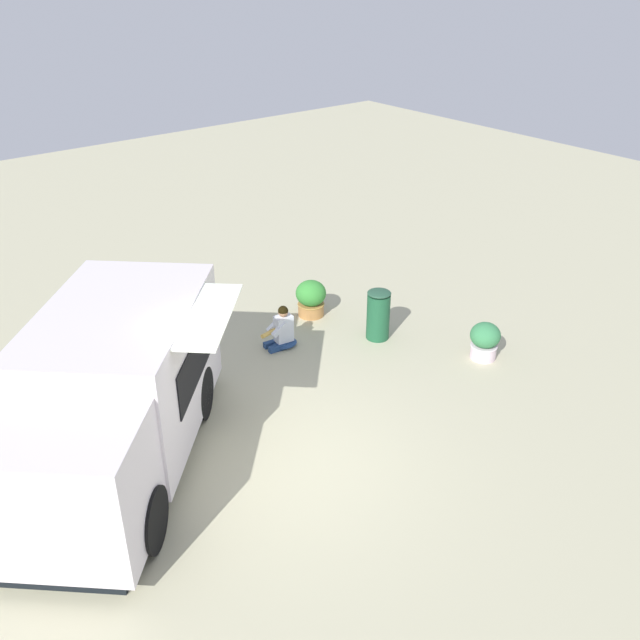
{
  "coord_description": "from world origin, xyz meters",
  "views": [
    {
      "loc": [
        -6.74,
        4.7,
        6.79
      ],
      "look_at": [
        1.67,
        -2.07,
        0.99
      ],
      "focal_mm": 38.77,
      "sensor_mm": 36.0,
      "label": 1
    }
  ],
  "objects_px": {
    "food_truck": "(112,402)",
    "trash_bin": "(378,314)",
    "planter_flowering_far": "(311,298)",
    "person_customer": "(282,331)",
    "planter_flowering_near": "(485,340)"
  },
  "relations": [
    {
      "from": "food_truck",
      "to": "trash_bin",
      "type": "bearing_deg",
      "value": -86.32
    },
    {
      "from": "planter_flowering_far",
      "to": "trash_bin",
      "type": "relative_size",
      "value": 0.76
    },
    {
      "from": "person_customer",
      "to": "trash_bin",
      "type": "height_order",
      "value": "trash_bin"
    },
    {
      "from": "food_truck",
      "to": "trash_bin",
      "type": "height_order",
      "value": "food_truck"
    },
    {
      "from": "person_customer",
      "to": "planter_flowering_far",
      "type": "bearing_deg",
      "value": -61.37
    },
    {
      "from": "trash_bin",
      "to": "person_customer",
      "type": "bearing_deg",
      "value": 61.63
    },
    {
      "from": "planter_flowering_far",
      "to": "trash_bin",
      "type": "xyz_separation_m",
      "value": [
        -1.58,
        -0.43,
        0.11
      ]
    },
    {
      "from": "food_truck",
      "to": "person_customer",
      "type": "xyz_separation_m",
      "value": [
        1.26,
        -3.91,
        -0.77
      ]
    },
    {
      "from": "person_customer",
      "to": "planter_flowering_near",
      "type": "height_order",
      "value": "person_customer"
    },
    {
      "from": "person_customer",
      "to": "trash_bin",
      "type": "relative_size",
      "value": 0.84
    },
    {
      "from": "person_customer",
      "to": "planter_flowering_far",
      "type": "distance_m",
      "value": 1.41
    },
    {
      "from": "food_truck",
      "to": "planter_flowering_near",
      "type": "height_order",
      "value": "food_truck"
    },
    {
      "from": "person_customer",
      "to": "planter_flowering_near",
      "type": "relative_size",
      "value": 1.19
    },
    {
      "from": "food_truck",
      "to": "planter_flowering_far",
      "type": "bearing_deg",
      "value": -69.36
    },
    {
      "from": "person_customer",
      "to": "planter_flowering_far",
      "type": "relative_size",
      "value": 1.11
    }
  ]
}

